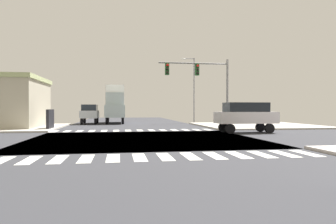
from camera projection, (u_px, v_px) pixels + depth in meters
ground at (144, 139)px, 19.23m from camera, size 90.00×90.00×0.05m
sidewalk_corner_ne at (256, 125)px, 33.13m from camera, size 12.00×12.00×0.14m
crosswalk_near at (152, 157)px, 11.99m from camera, size 13.50×2.00×0.01m
crosswalk_far at (134, 130)px, 26.40m from camera, size 13.50×2.00×0.01m
traffic_signal_mast at (201, 78)px, 27.10m from camera, size 6.28×0.55×6.23m
street_lamp at (192, 84)px, 40.47m from camera, size 1.78×0.32×8.49m
suv_trailing_2 at (246, 115)px, 23.96m from camera, size 4.60×1.96×2.34m
box_truck_outer_1 at (115, 103)px, 39.63m from camera, size 2.40×7.20×4.85m
suv_inner_3 at (90, 112)px, 37.48m from camera, size 1.96×4.60×2.34m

